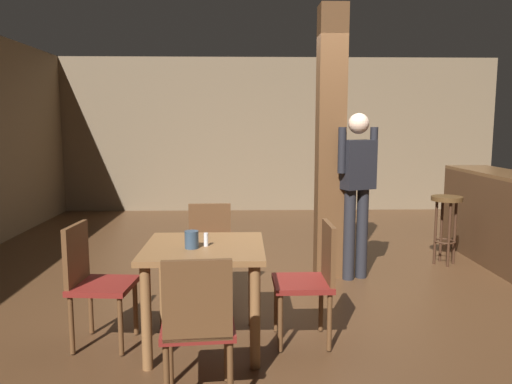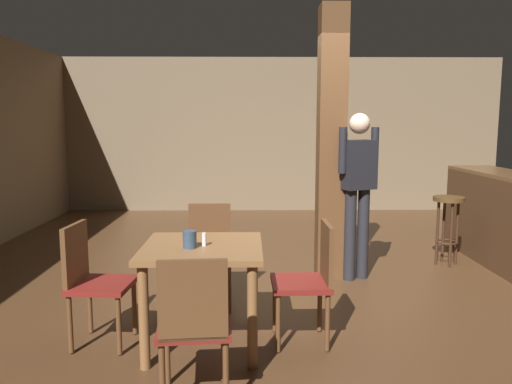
% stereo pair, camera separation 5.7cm
% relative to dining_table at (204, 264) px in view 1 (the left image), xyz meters
% --- Properties ---
extents(ground_plane, '(10.80, 10.80, 0.00)m').
position_rel_dining_table_xyz_m(ground_plane, '(0.95, 1.26, -0.61)').
color(ground_plane, '#4C301C').
extents(wall_back, '(8.00, 0.10, 2.80)m').
position_rel_dining_table_xyz_m(wall_back, '(0.95, 5.76, 0.79)').
color(wall_back, '#756047').
rests_on(wall_back, ground_plane).
extents(pillar, '(0.28, 0.28, 2.80)m').
position_rel_dining_table_xyz_m(pillar, '(1.19, 1.68, 0.79)').
color(pillar, brown).
rests_on(pillar, ground_plane).
extents(dining_table, '(0.85, 0.85, 0.75)m').
position_rel_dining_table_xyz_m(dining_table, '(0.00, 0.00, 0.00)').
color(dining_table, brown).
rests_on(dining_table, ground_plane).
extents(chair_east, '(0.43, 0.43, 0.89)m').
position_rel_dining_table_xyz_m(chair_east, '(0.79, 0.04, -0.10)').
color(chair_east, maroon).
rests_on(chair_east, ground_plane).
extents(chair_south, '(0.45, 0.45, 0.89)m').
position_rel_dining_table_xyz_m(chair_south, '(0.02, -0.80, -0.10)').
color(chair_south, maroon).
rests_on(chair_south, ground_plane).
extents(chair_west, '(0.45, 0.45, 0.89)m').
position_rel_dining_table_xyz_m(chair_west, '(-0.81, 0.03, -0.10)').
color(chair_west, maroon).
rests_on(chair_west, ground_plane).
extents(chair_north, '(0.43, 0.43, 0.89)m').
position_rel_dining_table_xyz_m(chair_north, '(-0.02, 0.83, -0.10)').
color(chair_north, maroon).
rests_on(chair_north, ground_plane).
extents(napkin_cup, '(0.10, 0.10, 0.12)m').
position_rel_dining_table_xyz_m(napkin_cup, '(-0.08, -0.08, 0.20)').
color(napkin_cup, '#33475B').
rests_on(napkin_cup, dining_table).
extents(salt_shaker, '(0.03, 0.03, 0.10)m').
position_rel_dining_table_xyz_m(salt_shaker, '(0.02, -0.02, 0.19)').
color(salt_shaker, silver).
rests_on(salt_shaker, dining_table).
extents(standing_person, '(0.46, 0.31, 1.72)m').
position_rel_dining_table_xyz_m(standing_person, '(1.45, 1.55, 0.39)').
color(standing_person, black).
rests_on(standing_person, ground_plane).
extents(bar_counter, '(0.56, 2.07, 1.06)m').
position_rel_dining_table_xyz_m(bar_counter, '(3.19, 2.08, -0.07)').
color(bar_counter, brown).
rests_on(bar_counter, ground_plane).
extents(bar_stool_near, '(0.35, 0.35, 0.79)m').
position_rel_dining_table_xyz_m(bar_stool_near, '(2.61, 2.05, -0.02)').
color(bar_stool_near, '#4C3319').
rests_on(bar_stool_near, ground_plane).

